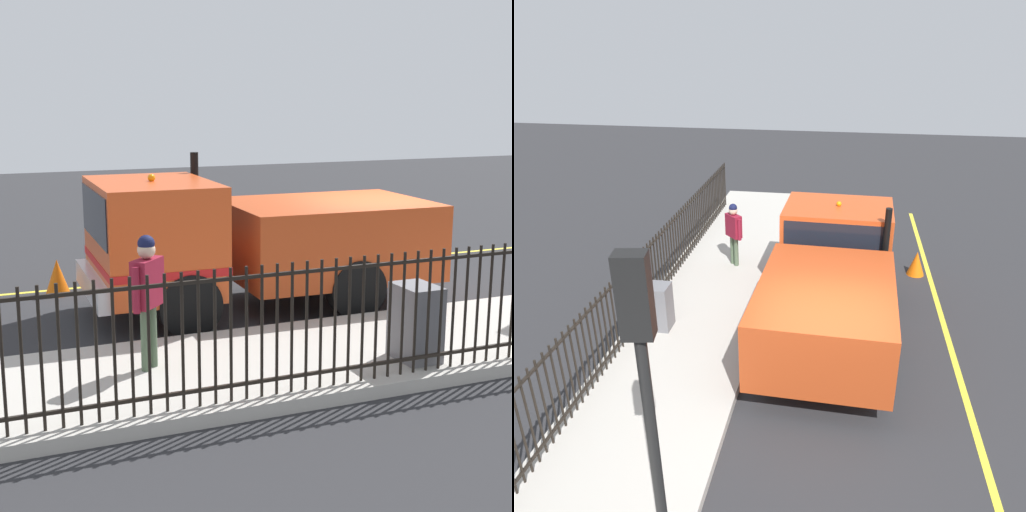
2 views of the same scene
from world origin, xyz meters
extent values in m
plane|color=#2B2B2D|center=(0.00, 0.00, 0.00)|extent=(50.01, 50.01, 0.00)
cube|color=#B7B2A8|center=(2.91, 0.00, 0.08)|extent=(2.75, 22.73, 0.17)
cube|color=yellow|center=(-2.45, 0.00, 0.00)|extent=(0.12, 20.46, 0.01)
cube|color=#D84C1E|center=(0.00, -4.12, 1.34)|extent=(2.52, 1.87, 1.73)
cube|color=black|center=(0.00, -4.12, 1.73)|extent=(2.32, 1.90, 0.76)
cube|color=#B8411A|center=(0.10, -1.10, 1.11)|extent=(2.57, 3.44, 1.27)
cube|color=silver|center=(-0.03, -5.10, 0.63)|extent=(2.34, 0.28, 0.36)
cube|color=red|center=(0.00, -4.12, 0.96)|extent=(2.54, 1.89, 0.12)
cylinder|color=black|center=(1.12, -3.89, 0.48)|extent=(0.33, 0.97, 0.96)
cylinder|color=black|center=(-1.10, -3.82, 0.48)|extent=(0.33, 0.97, 0.96)
cylinder|color=black|center=(1.21, -1.13, 0.48)|extent=(0.33, 0.97, 0.96)
cylinder|color=black|center=(-1.01, -1.06, 0.48)|extent=(0.33, 0.97, 0.96)
sphere|color=orange|center=(0.00, -4.12, 2.26)|extent=(0.12, 0.12, 0.12)
cylinder|color=black|center=(-1.04, -3.09, 1.52)|extent=(0.14, 0.14, 2.08)
cube|color=maroon|center=(2.68, -4.90, 1.27)|extent=(0.49, 0.49, 0.60)
sphere|color=beige|center=(2.68, -4.90, 1.68)|extent=(0.22, 0.22, 0.22)
sphere|color=#14193F|center=(2.68, -4.90, 1.76)|extent=(0.21, 0.21, 0.21)
cylinder|color=#4C6047|center=(2.74, -4.96, 0.57)|extent=(0.12, 0.12, 0.80)
cylinder|color=#4C6047|center=(2.61, -4.84, 0.57)|extent=(0.12, 0.12, 0.80)
cylinder|color=maroon|center=(2.87, -5.09, 1.24)|extent=(0.09, 0.09, 0.57)
cylinder|color=maroon|center=(2.48, -4.72, 1.24)|extent=(0.09, 0.09, 0.57)
cylinder|color=black|center=(4.05, -6.72, 0.93)|extent=(0.04, 0.04, 1.53)
cylinder|color=black|center=(4.05, -6.53, 0.93)|extent=(0.04, 0.04, 1.53)
cylinder|color=black|center=(4.05, -6.35, 0.93)|extent=(0.04, 0.04, 1.53)
cylinder|color=black|center=(4.05, -6.16, 0.93)|extent=(0.04, 0.04, 1.53)
cylinder|color=black|center=(4.05, -5.98, 0.93)|extent=(0.04, 0.04, 1.53)
cylinder|color=black|center=(4.05, -5.80, 0.93)|extent=(0.04, 0.04, 1.53)
cylinder|color=black|center=(4.05, -5.61, 0.93)|extent=(0.04, 0.04, 1.53)
cylinder|color=black|center=(4.05, -5.43, 0.93)|extent=(0.04, 0.04, 1.53)
cylinder|color=black|center=(4.05, -5.24, 0.93)|extent=(0.04, 0.04, 1.53)
cylinder|color=black|center=(4.05, -5.06, 0.93)|extent=(0.04, 0.04, 1.53)
cylinder|color=black|center=(4.05, -4.88, 0.93)|extent=(0.04, 0.04, 1.53)
cylinder|color=black|center=(4.05, -4.69, 0.93)|extent=(0.04, 0.04, 1.53)
cylinder|color=black|center=(4.05, -4.51, 0.93)|extent=(0.04, 0.04, 1.53)
cylinder|color=black|center=(4.05, -4.32, 0.93)|extent=(0.04, 0.04, 1.53)
cylinder|color=black|center=(4.05, -4.14, 0.93)|extent=(0.04, 0.04, 1.53)
cylinder|color=black|center=(4.05, -3.96, 0.93)|extent=(0.04, 0.04, 1.53)
cylinder|color=black|center=(4.05, -3.77, 0.93)|extent=(0.04, 0.04, 1.53)
cylinder|color=black|center=(4.05, -3.59, 0.93)|extent=(0.04, 0.04, 1.53)
cylinder|color=black|center=(4.05, -3.40, 0.93)|extent=(0.04, 0.04, 1.53)
cylinder|color=black|center=(4.05, -3.22, 0.93)|extent=(0.04, 0.04, 1.53)
cylinder|color=black|center=(4.05, -3.04, 0.93)|extent=(0.04, 0.04, 1.53)
cylinder|color=black|center=(4.05, -2.85, 0.93)|extent=(0.04, 0.04, 1.53)
cylinder|color=black|center=(4.05, -2.67, 0.93)|extent=(0.04, 0.04, 1.53)
cylinder|color=black|center=(4.05, -2.48, 0.93)|extent=(0.04, 0.04, 1.53)
cylinder|color=black|center=(4.05, -2.30, 0.93)|extent=(0.04, 0.04, 1.53)
cylinder|color=black|center=(4.05, -2.12, 0.93)|extent=(0.04, 0.04, 1.53)
cylinder|color=black|center=(4.05, -1.93, 0.93)|extent=(0.04, 0.04, 1.53)
cylinder|color=black|center=(4.05, -1.75, 0.93)|extent=(0.04, 0.04, 1.53)
cylinder|color=black|center=(4.05, -1.56, 0.93)|extent=(0.04, 0.04, 1.53)
cylinder|color=black|center=(4.05, -1.38, 0.93)|extent=(0.04, 0.04, 1.53)
cylinder|color=black|center=(4.05, -1.20, 0.93)|extent=(0.04, 0.04, 1.53)
cylinder|color=black|center=(4.05, -1.01, 0.93)|extent=(0.04, 0.04, 1.53)
cylinder|color=black|center=(4.05, -0.83, 0.93)|extent=(0.04, 0.04, 1.53)
cylinder|color=black|center=(4.05, -0.64, 0.93)|extent=(0.04, 0.04, 1.53)
cube|color=slate|center=(3.63, -1.64, 0.66)|extent=(0.63, 0.47, 0.98)
cone|color=orange|center=(-2.09, -5.36, 0.32)|extent=(0.45, 0.45, 0.64)
camera|label=1|loc=(11.57, -7.11, 3.52)|focal=53.63mm
camera|label=2|loc=(-0.11, 6.99, 5.96)|focal=35.35mm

